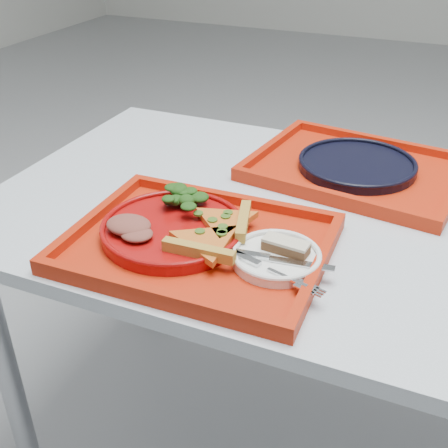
{
  "coord_description": "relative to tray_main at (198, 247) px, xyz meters",
  "views": [
    {
      "loc": [
        0.08,
        -0.96,
        1.3
      ],
      "look_at": [
        -0.26,
        -0.16,
        0.78
      ],
      "focal_mm": 45.0,
      "sensor_mm": 36.0,
      "label": 1
    }
  ],
  "objects": [
    {
      "name": "dinner_plate",
      "position": [
        -0.05,
        0.01,
        0.02
      ],
      "size": [
        0.26,
        0.26,
        0.02
      ],
      "primitive_type": "cylinder",
      "color": "#8F0A09",
      "rests_on": "tray_main"
    },
    {
      "name": "fork",
      "position": [
        0.14,
        -0.05,
        0.02
      ],
      "size": [
        0.18,
        0.07,
        0.01
      ],
      "primitive_type": "cube",
      "rotation": [
        0.0,
        0.0,
        -0.28
      ],
      "color": "silver",
      "rests_on": "side_plate"
    },
    {
      "name": "dessert_bar",
      "position": [
        0.16,
        0.02,
        0.03
      ],
      "size": [
        0.08,
        0.04,
        0.02
      ],
      "rotation": [
        0.0,
        0.0,
        -0.1
      ],
      "color": "#4B2719",
      "rests_on": "side_plate"
    },
    {
      "name": "side_plate",
      "position": [
        0.14,
        0.0,
        0.01
      ],
      "size": [
        0.15,
        0.15,
        0.01
      ],
      "primitive_type": "cylinder",
      "color": "white",
      "rests_on": "tray_main"
    },
    {
      "name": "table",
      "position": [
        0.29,
        0.21,
        -0.08
      ],
      "size": [
        1.6,
        0.8,
        0.75
      ],
      "color": "#A7B0BB",
      "rests_on": "ground"
    },
    {
      "name": "navy_plate",
      "position": [
        0.19,
        0.42,
        0.01
      ],
      "size": [
        0.26,
        0.26,
        0.02
      ],
      "primitive_type": "cylinder",
      "color": "black",
      "rests_on": "tray_far"
    },
    {
      "name": "pizza_slice_b",
      "position": [
        0.03,
        0.05,
        0.03
      ],
      "size": [
        0.16,
        0.15,
        0.02
      ],
      "primitive_type": null,
      "rotation": [
        0.0,
        0.0,
        3.42
      ],
      "color": "orange",
      "rests_on": "dinner_plate"
    },
    {
      "name": "pizza_slice_a",
      "position": [
        0.03,
        -0.02,
        0.03
      ],
      "size": [
        0.13,
        0.15,
        0.02
      ],
      "primitive_type": null,
      "rotation": [
        0.0,
        0.0,
        1.61
      ],
      "color": "orange",
      "rests_on": "dinner_plate"
    },
    {
      "name": "meat_portion",
      "position": [
        -0.12,
        -0.03,
        0.04
      ],
      "size": [
        0.08,
        0.07,
        0.03
      ],
      "primitive_type": "ellipsoid",
      "color": "brown",
      "rests_on": "dinner_plate"
    },
    {
      "name": "tray_far",
      "position": [
        0.19,
        0.42,
        0.0
      ],
      "size": [
        0.49,
        0.41,
        0.01
      ],
      "primitive_type": "cube",
      "rotation": [
        0.0,
        0.0,
        -0.14
      ],
      "color": "#AC2009",
      "rests_on": "table"
    },
    {
      "name": "salad_heap",
      "position": [
        -0.07,
        0.08,
        0.04
      ],
      "size": [
        0.09,
        0.08,
        0.04
      ],
      "primitive_type": "ellipsoid",
      "color": "black",
      "rests_on": "dinner_plate"
    },
    {
      "name": "knife",
      "position": [
        0.15,
        -0.01,
        0.02
      ],
      "size": [
        0.19,
        0.04,
        0.01
      ],
      "primitive_type": "cube",
      "rotation": [
        0.0,
        0.0,
        0.12
      ],
      "color": "silver",
      "rests_on": "side_plate"
    },
    {
      "name": "tray_main",
      "position": [
        0.0,
        0.0,
        0.0
      ],
      "size": [
        0.46,
        0.36,
        0.01
      ],
      "primitive_type": "cube",
      "rotation": [
        0.0,
        0.0,
        0.02
      ],
      "color": "#AC2009",
      "rests_on": "table"
    }
  ]
}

